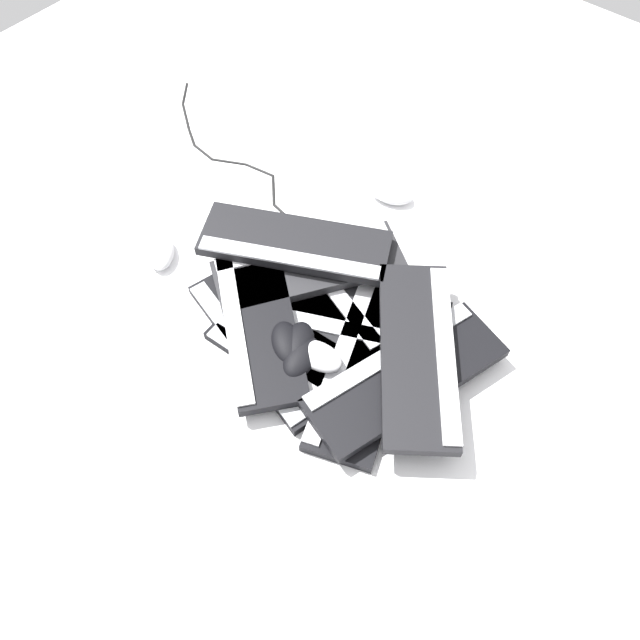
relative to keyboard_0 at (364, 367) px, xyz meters
The scene contains 18 objects.
ground_plane 0.07m from the keyboard_0, behind, with size 3.20×3.20×0.00m, color white.
keyboard_0 is the anchor object (origin of this frame).
keyboard_1 0.14m from the keyboard_0, 139.88° to the left, with size 0.46×0.33×0.03m.
keyboard_2 0.23m from the keyboard_0, 162.97° to the left, with size 0.46×0.28×0.03m.
keyboard_3 0.23m from the keyboard_0, 157.03° to the right, with size 0.46×0.26×0.03m.
keyboard_4 0.13m from the keyboard_0, 143.78° to the right, with size 0.45×0.18×0.03m.
keyboard_5 0.09m from the keyboard_0, 14.12° to the left, with size 0.27×0.46×0.03m.
keyboard_6 0.26m from the keyboard_0, 164.17° to the right, with size 0.44×0.39×0.03m.
keyboard_7 0.28m from the keyboard_0, 155.92° to the left, with size 0.37×0.45×0.03m.
keyboard_8 0.34m from the keyboard_0, 157.72° to the left, with size 0.46×0.33×0.03m.
keyboard_9 0.12m from the keyboard_0, 40.55° to the left, with size 0.39×0.44×0.03m.
mouse_0 0.14m from the keyboard_0, 141.39° to the right, with size 0.11×0.07×0.04m, color black.
mouse_1 0.11m from the keyboard_0, 143.73° to the right, with size 0.11×0.07×0.04m, color silver.
mouse_2 0.18m from the keyboard_0, 153.02° to the right, with size 0.11×0.07×0.04m, color black.
mouse_3 0.51m from the keyboard_0, 119.75° to the left, with size 0.11×0.07×0.04m, color silver.
mouse_4 0.58m from the keyboard_0, behind, with size 0.11×0.07×0.04m, color silver.
mouse_5 0.15m from the keyboard_0, 154.57° to the right, with size 0.11×0.07×0.04m, color black.
cable_0 0.76m from the keyboard_0, 157.48° to the left, with size 0.64×0.22×0.01m.
Camera 1 is at (0.40, -0.56, 1.20)m, focal length 35.00 mm.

